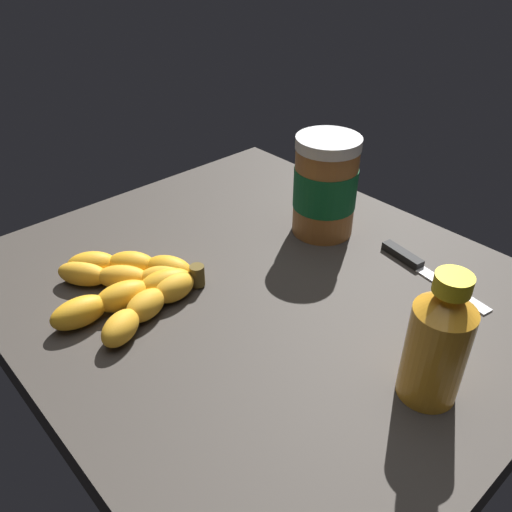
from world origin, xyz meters
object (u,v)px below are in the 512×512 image
peanut_butter_jar (325,186)px  butter_knife (423,269)px  banana_bunch (131,285)px  honey_bottle (440,341)px

peanut_butter_jar → butter_knife: (-17.28, -2.18, -7.32)cm
butter_knife → peanut_butter_jar: bearing=7.2°
banana_bunch → butter_knife: 40.58cm
banana_bunch → butter_knife: (-22.90, -33.48, -1.34)cm
peanut_butter_jar → butter_knife: 18.89cm
honey_bottle → butter_knife: bearing=-55.8°
banana_bunch → peanut_butter_jar: bearing=-100.2°
honey_bottle → butter_knife: size_ratio=0.83×
banana_bunch → peanut_butter_jar: (-5.62, -31.30, 5.98)cm
peanut_butter_jar → honey_bottle: bearing=151.3°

